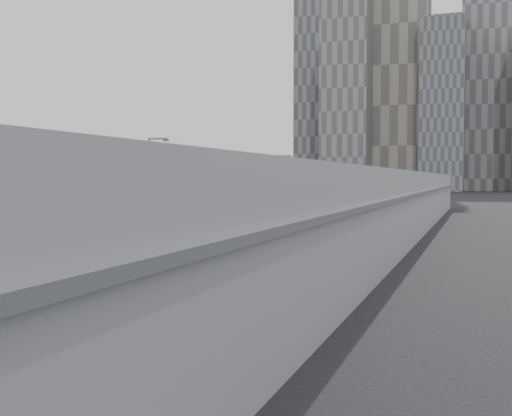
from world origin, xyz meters
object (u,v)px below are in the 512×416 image
at_px(bus_6, 316,208).
at_px(street_lamp_near, 151,184).
at_px(bus_2, 98,250).
at_px(bus_4, 258,222).
at_px(bus_5, 299,214).
at_px(bus_8, 353,202).
at_px(shipping_container, 306,205).
at_px(street_lamp_far, 281,182).
at_px(bus_3, 203,232).
at_px(bus_9, 367,200).
at_px(bus_7, 340,205).
at_px(suv, 339,203).
at_px(bus_10, 378,198).

bearing_deg(bus_6, street_lamp_near, -97.16).
xyz_separation_m(bus_2, bus_6, (-0.09, 57.81, 0.08)).
height_order(bus_6, street_lamp_near, street_lamp_near).
xyz_separation_m(bus_4, bus_5, (0.24, 15.12, 0.09)).
xyz_separation_m(bus_4, street_lamp_near, (-6.05, -12.27, 4.08)).
relative_size(bus_8, shipping_container, 2.23).
height_order(bus_2, street_lamp_far, street_lamp_far).
distance_m(bus_3, street_lamp_near, 6.98).
bearing_deg(bus_9, bus_3, -86.74).
bearing_deg(street_lamp_far, bus_2, -83.80).
bearing_deg(bus_2, bus_8, 89.79).
relative_size(bus_7, street_lamp_near, 1.34).
xyz_separation_m(bus_3, shipping_container, (-7.38, 63.30, -0.22)).
xyz_separation_m(bus_4, bus_6, (-0.72, 28.56, 0.19)).
distance_m(bus_7, bus_8, 14.68).
distance_m(bus_4, suv, 71.99).
relative_size(bus_3, suv, 2.27).
distance_m(bus_5, street_lamp_near, 28.38).
distance_m(bus_10, shipping_container, 36.13).
xyz_separation_m(bus_2, shipping_container, (-7.23, 79.26, -0.34)).
bearing_deg(bus_6, bus_2, -89.63).
relative_size(bus_2, suv, 2.43).
xyz_separation_m(bus_6, bus_10, (0.82, 56.69, -0.13)).
height_order(bus_3, bus_9, bus_9).
bearing_deg(bus_10, bus_4, -88.25).
bearing_deg(bus_3, shipping_container, 99.22).
bearing_deg(street_lamp_near, bus_3, -10.50).
bearing_deg(street_lamp_near, street_lamp_far, 91.59).
bearing_deg(bus_4, street_lamp_near, -121.02).
relative_size(bus_9, street_lamp_near, 1.41).
height_order(bus_5, bus_7, bus_7).
bearing_deg(bus_7, suv, 104.58).
relative_size(bus_6, bus_9, 1.00).
height_order(street_lamp_far, suv, street_lamp_far).
xyz_separation_m(bus_5, bus_6, (-0.96, 13.44, 0.10)).
bearing_deg(shipping_container, bus_5, -80.18).
bearing_deg(bus_7, bus_4, -87.54).
height_order(bus_3, bus_8, bus_8).
relative_size(bus_3, bus_7, 0.94).
height_order(bus_8, street_lamp_near, street_lamp_near).
xyz_separation_m(bus_5, street_lamp_near, (-6.30, -27.38, 3.99)).
xyz_separation_m(bus_8, street_lamp_far, (-6.96, -24.03, 3.96)).
distance_m(bus_6, bus_9, 40.90).
bearing_deg(bus_8, bus_4, -89.96).
bearing_deg(bus_5, bus_8, 96.24).
distance_m(bus_4, bus_9, 69.45).
distance_m(bus_3, suv, 85.21).
height_order(street_lamp_far, shipping_container, street_lamp_far).
distance_m(street_lamp_near, suv, 84.12).
relative_size(bus_3, street_lamp_far, 1.27).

